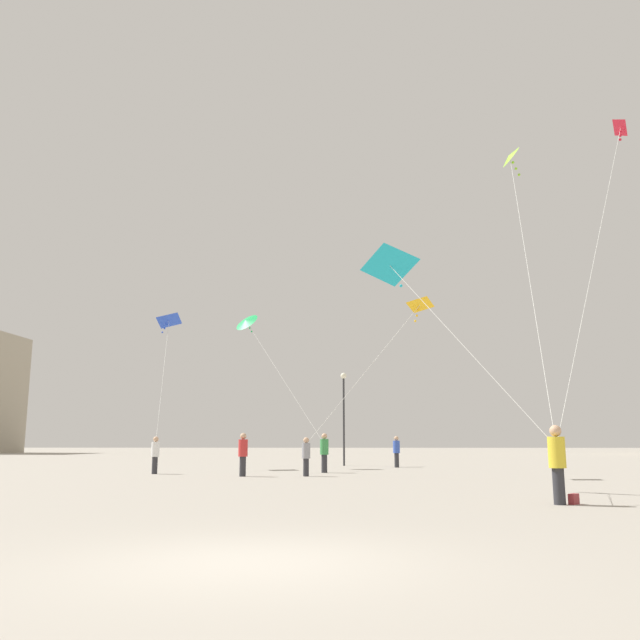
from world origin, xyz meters
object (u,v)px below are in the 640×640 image
(person_in_red, at_px, (243,453))
(handbag_beside_flyer, at_px, (574,499))
(person_in_yellow, at_px, (557,461))
(kite_lime_diamond, at_px, (511,160))
(person_in_white, at_px, (155,453))
(lamppost_east, at_px, (344,404))
(person_in_green, at_px, (324,451))
(kite_crimson_delta, at_px, (619,138))
(kite_cyan_delta, at_px, (392,267))
(kite_amber_delta, at_px, (418,307))
(person_in_blue, at_px, (397,450))
(kite_emerald_diamond, at_px, (246,322))
(kite_cobalt_delta, at_px, (169,322))
(person_in_grey, at_px, (306,455))

(person_in_red, distance_m, handbag_beside_flyer, 15.34)
(person_in_yellow, height_order, kite_lime_diamond, kite_lime_diamond)
(person_in_white, relative_size, lamppost_east, 0.30)
(person_in_green, relative_size, kite_crimson_delta, 0.15)
(person_in_yellow, distance_m, kite_cyan_delta, 8.46)
(kite_cyan_delta, xyz_separation_m, kite_lime_diamond, (4.58, 2.27, 4.60))
(person_in_green, xyz_separation_m, kite_amber_delta, (4.10, -3.59, 6.05))
(handbag_beside_flyer, bearing_deg, lamppost_east, 102.27)
(kite_cyan_delta, bearing_deg, person_in_blue, 85.64)
(person_in_yellow, relative_size, person_in_blue, 1.04)
(person_in_blue, bearing_deg, kite_crimson_delta, -63.75)
(person_in_red, bearing_deg, person_in_green, 156.12)
(person_in_white, distance_m, kite_emerald_diamond, 10.49)
(person_in_red, xyz_separation_m, person_in_green, (3.27, 3.47, 0.02))
(person_in_white, bearing_deg, kite_cyan_delta, -139.01)
(kite_cobalt_delta, height_order, kite_amber_delta, kite_cobalt_delta)
(kite_cobalt_delta, bearing_deg, kite_lime_diamond, -38.92)
(person_in_white, height_order, handbag_beside_flyer, person_in_white)
(person_in_red, height_order, kite_crimson_delta, kite_crimson_delta)
(person_in_yellow, relative_size, person_in_green, 1.00)
(person_in_blue, relative_size, kite_emerald_diamond, 0.23)
(kite_lime_diamond, bearing_deg, kite_emerald_diamond, 130.15)
(person_in_red, xyz_separation_m, kite_cyan_delta, (5.79, -7.15, 5.99))
(person_in_white, relative_size, kite_cobalt_delta, 0.23)
(kite_crimson_delta, bearing_deg, kite_amber_delta, 144.28)
(person_in_grey, xyz_separation_m, kite_amber_delta, (4.76, -0.33, 6.17))
(kite_emerald_diamond, bearing_deg, lamppost_east, 33.00)
(person_in_white, bearing_deg, person_in_red, -121.84)
(kite_amber_delta, bearing_deg, person_in_red, 179.07)
(person_in_yellow, height_order, kite_crimson_delta, kite_crimson_delta)
(person_in_grey, height_order, person_in_blue, person_in_blue)
(kite_cobalt_delta, bearing_deg, person_in_red, -55.22)
(person_in_yellow, relative_size, lamppost_east, 0.32)
(person_in_red, xyz_separation_m, kite_cobalt_delta, (-5.54, 7.98, 7.01))
(kite_cyan_delta, bearing_deg, kite_cobalt_delta, 126.84)
(person_in_red, relative_size, lamppost_east, 0.32)
(kite_emerald_diamond, xyz_separation_m, lamppost_east, (5.49, 3.57, -4.46))
(kite_crimson_delta, relative_size, handbag_beside_flyer, 36.91)
(person_in_yellow, distance_m, kite_emerald_diamond, 24.64)
(person_in_blue, xyz_separation_m, lamppost_east, (-2.94, 2.60, 2.73))
(kite_crimson_delta, bearing_deg, person_in_grey, 155.58)
(person_in_green, relative_size, kite_emerald_diamond, 0.24)
(person_in_red, bearing_deg, person_in_blue, 163.96)
(person_in_yellow, height_order, person_in_red, person_in_yellow)
(kite_crimson_delta, relative_size, kite_amber_delta, 1.93)
(kite_emerald_diamond, height_order, kite_cyan_delta, kite_emerald_diamond)
(person_in_white, height_order, person_in_blue, person_in_blue)
(kite_lime_diamond, relative_size, lamppost_east, 1.95)
(kite_cyan_delta, xyz_separation_m, kite_cobalt_delta, (-11.33, 15.12, 1.02))
(person_in_grey, distance_m, kite_emerald_diamond, 12.07)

